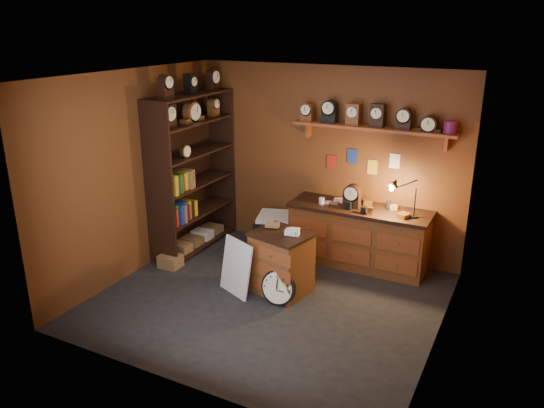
{
  "coord_description": "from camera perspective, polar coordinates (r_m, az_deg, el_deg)",
  "views": [
    {
      "loc": [
        2.68,
        -5.14,
        3.25
      ],
      "look_at": [
        -0.13,
        0.35,
        1.12
      ],
      "focal_mm": 35.0,
      "sensor_mm": 36.0,
      "label": 1
    }
  ],
  "objects": [
    {
      "name": "big_round_clock",
      "position": [
        6.47,
        0.69,
        -8.97
      ],
      "size": [
        0.44,
        0.15,
        0.44
      ],
      "color": "black",
      "rests_on": "ground"
    },
    {
      "name": "white_panel",
      "position": [
        6.83,
        -3.83,
        -9.43
      ],
      "size": [
        0.55,
        0.35,
        0.71
      ],
      "primitive_type": "cube",
      "rotation": [
        -0.17,
        0.0,
        -0.41
      ],
      "color": "silver",
      "rests_on": "ground"
    },
    {
      "name": "shelving_unit",
      "position": [
        7.84,
        -8.74,
        4.04
      ],
      "size": [
        0.47,
        1.6,
        2.58
      ],
      "color": "black",
      "rests_on": "ground"
    },
    {
      "name": "room_shell",
      "position": [
        6.07,
        0.46,
        4.42
      ],
      "size": [
        4.02,
        3.62,
        2.71
      ],
      "color": "brown",
      "rests_on": "ground"
    },
    {
      "name": "floor_box_b",
      "position": [
        7.13,
        -2.09,
        -7.58
      ],
      "size": [
        0.29,
        0.31,
        0.12
      ],
      "primitive_type": "cube",
      "rotation": [
        0.0,
        0.0,
        -0.46
      ],
      "color": "white",
      "rests_on": "ground"
    },
    {
      "name": "floor_box_c",
      "position": [
        7.0,
        -1.86,
        -7.73
      ],
      "size": [
        0.34,
        0.34,
        0.2
      ],
      "primitive_type": "cube",
      "rotation": [
        0.0,
        0.0,
        0.63
      ],
      "color": "brown",
      "rests_on": "ground"
    },
    {
      "name": "floor_box_a",
      "position": [
        7.57,
        -10.87,
        -6.04
      ],
      "size": [
        0.29,
        0.25,
        0.18
      ],
      "primitive_type": "cube",
      "rotation": [
        0.0,
        0.0,
        0.02
      ],
      "color": "brown",
      "rests_on": "ground"
    },
    {
      "name": "mini_fridge",
      "position": [
        7.89,
        0.49,
        -3.1
      ],
      "size": [
        0.67,
        0.69,
        0.56
      ],
      "rotation": [
        0.0,
        0.0,
        0.3
      ],
      "color": "silver",
      "rests_on": "ground"
    },
    {
      "name": "workbench",
      "position": [
        7.46,
        9.28,
        -3.1
      ],
      "size": [
        1.94,
        0.66,
        1.36
      ],
      "color": "brown",
      "rests_on": "ground"
    },
    {
      "name": "low_cabinet",
      "position": [
        6.65,
        1.01,
        -6.07
      ],
      "size": [
        0.81,
        0.73,
        0.88
      ],
      "rotation": [
        0.0,
        0.0,
        -0.23
      ],
      "color": "brown",
      "rests_on": "ground"
    },
    {
      "name": "floor",
      "position": [
        6.65,
        -0.36,
        -10.26
      ],
      "size": [
        4.0,
        4.0,
        0.0
      ],
      "primitive_type": "plane",
      "color": "black",
      "rests_on": "ground"
    }
  ]
}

